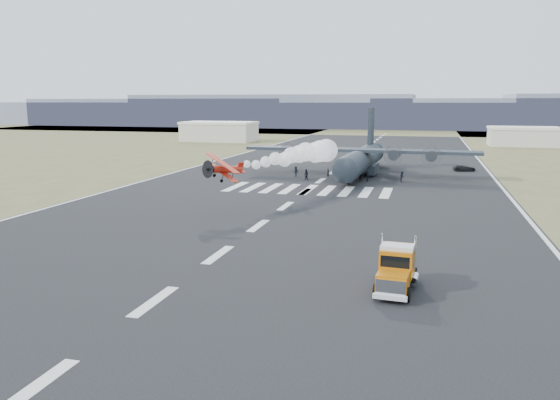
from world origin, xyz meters
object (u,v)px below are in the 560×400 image
at_px(semi_truck, 397,267).
at_px(transport_aircraft, 361,158).
at_px(hangar_left, 219,131).
at_px(crew_a, 306,174).
at_px(support_vehicle, 464,168).
at_px(hangar_right, 523,136).
at_px(crew_c, 296,171).
at_px(crew_d, 368,177).
at_px(aerobatic_biplane, 224,169).
at_px(crew_h, 306,175).
at_px(crew_b, 402,177).
at_px(crew_e, 352,176).
at_px(crew_g, 328,173).
at_px(crew_f, 361,176).

height_order(semi_truck, transport_aircraft, transport_aircraft).
bearing_deg(hangar_left, crew_a, -59.60).
bearing_deg(support_vehicle, crew_a, 114.67).
xyz_separation_m(hangar_right, crew_c, (-51.47, -85.58, -2.07)).
relative_size(support_vehicle, crew_d, 2.67).
relative_size(aerobatic_biplane, transport_aircraft, 0.13).
height_order(semi_truck, crew_h, semi_truck).
relative_size(crew_b, crew_d, 1.12).
bearing_deg(hangar_right, hangar_left, -177.08).
xyz_separation_m(semi_truck, support_vehicle, (8.93, 73.73, -1.04)).
bearing_deg(crew_e, crew_b, -63.79).
bearing_deg(crew_h, crew_b, -179.58).
relative_size(hangar_left, transport_aircraft, 0.57).
distance_m(hangar_right, crew_g, 96.50).
xyz_separation_m(semi_truck, crew_b, (-2.22, 55.05, -0.73)).
bearing_deg(crew_d, aerobatic_biplane, 174.18).
height_order(aerobatic_biplane, support_vehicle, aerobatic_biplane).
xyz_separation_m(aerobatic_biplane, transport_aircraft, (11.49, 41.27, -2.41)).
bearing_deg(crew_h, crew_c, -61.10).
bearing_deg(crew_e, hangar_left, 60.60).
height_order(aerobatic_biplane, crew_g, aerobatic_biplane).
height_order(crew_g, crew_h, crew_h).
distance_m(semi_truck, aerobatic_biplane, 30.83).
distance_m(semi_truck, crew_e, 56.07).
xyz_separation_m(hangar_left, crew_f, (58.78, -83.71, -2.49)).
relative_size(transport_aircraft, crew_g, 27.07).
xyz_separation_m(hangar_right, crew_e, (-40.80, -88.01, -2.17)).
height_order(transport_aircraft, crew_e, transport_aircraft).
height_order(support_vehicle, crew_h, crew_h).
distance_m(semi_truck, crew_h, 56.46).
distance_m(transport_aircraft, crew_c, 12.71).
bearing_deg(support_vehicle, transport_aircraft, 109.14).
height_order(semi_truck, crew_b, semi_truck).
bearing_deg(crew_f, hangar_right, -126.65).
height_order(crew_b, crew_g, crew_b).
bearing_deg(crew_c, support_vehicle, 159.12).
height_order(crew_b, crew_f, crew_b).
bearing_deg(support_vehicle, crew_h, 116.08).
relative_size(hangar_right, crew_e, 12.16).
relative_size(crew_g, crew_h, 0.84).
relative_size(crew_e, crew_f, 0.92).
height_order(hangar_left, hangar_right, hangar_left).
height_order(crew_d, crew_g, crew_d).
distance_m(support_vehicle, crew_b, 21.75).
xyz_separation_m(support_vehicle, crew_c, (-30.36, -16.28, 0.33)).
xyz_separation_m(aerobatic_biplane, support_vehicle, (30.58, 52.13, -4.99)).
bearing_deg(support_vehicle, crew_d, 128.24).
bearing_deg(semi_truck, aerobatic_biplane, 138.82).
height_order(support_vehicle, crew_e, crew_e).
bearing_deg(crew_d, semi_truck, -154.90).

